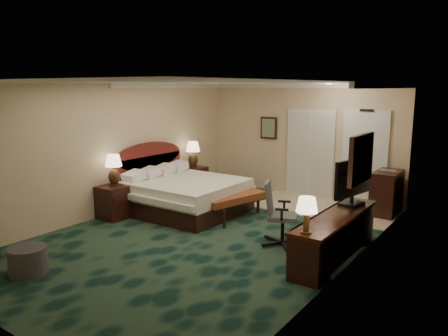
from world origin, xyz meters
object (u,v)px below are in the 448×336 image
Objects in this scene: nightstand_far at (193,180)px; lamp_far at (193,154)px; ottoman at (28,260)px; desk_chair at (283,214)px; bed_bench at (234,206)px; tv at (353,182)px; minibar at (387,193)px; lamp_near at (114,170)px; bed at (186,196)px; desk at (335,236)px; nightstand_near at (115,202)px.

lamp_far is at bearing 58.76° from nightstand_far.
nightstand_far reaches higher than ottoman.
nightstand_far is 3.99m from desk_chair.
bed_bench is at bearing 76.65° from ottoman.
tv reaches higher than minibar.
lamp_near is at bearing 113.07° from ottoman.
tv is (4.43, -1.28, 0.75)m from nightstand_far.
lamp_near is 0.98× the size of lamp_far.
bed is 3.59m from desk.
minibar is (-0.01, 2.89, 0.11)m from desk.
tv is at bearing -16.08° from nightstand_far.
lamp_near reaches higher than nightstand_far.
bed is 1.11m from bed_bench.
lamp_far reaches higher than lamp_near.
bed reaches higher than ottoman.
nightstand_far is 0.65m from lamp_far.
lamp_far is 4.54m from minibar.
bed is 1.47m from nightstand_near.
bed_bench is (1.99, -1.13, -0.09)m from nightstand_far.
tv is at bearing -89.70° from minibar.
nightstand_near is at bearing 112.85° from ottoman.
lamp_far is at bearing -168.19° from minibar.
tv is (2.45, -0.15, 0.84)m from bed_bench.
minibar reaches higher than bed.
minibar reaches higher than nightstand_near.
nightstand_near is 0.66× the size of tv.
bed reaches higher than nightstand_far.
lamp_near is 0.26× the size of desk.
bed is at bearing 52.43° from nightstand_near.
nightstand_near is 3.55m from desk_chair.
nightstand_far is 1.06× the size of lamp_near.
ottoman is at bearing -87.41° from bed.
tv is at bearing -16.21° from lamp_far.
lamp_far is 5.20m from ottoman.
desk is 2.64× the size of minibar.
lamp_near reaches higher than desk.
nightstand_near is at bearing -127.57° from bed.
minibar is (4.42, 0.93, 0.12)m from nightstand_far.
desk_chair is at bearing 176.78° from desk.
lamp_far is (0.01, 0.01, 0.65)m from nightstand_far.
nightstand_far is at bearing 128.52° from desk_chair.
nightstand_near is 1.07× the size of lamp_near.
lamp_far is 2.41m from bed_bench.
minibar is (4.42, 0.92, -0.53)m from lamp_far.
nightstand_near is at bearing -153.46° from tv.
bed is at bearing -55.85° from nightstand_far.
bed is 3.40× the size of lamp_far.
desk_chair is at bearing -108.11° from minibar.
desk is (3.37, 3.06, 0.15)m from ottoman.
lamp_far is 1.18× the size of ottoman.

